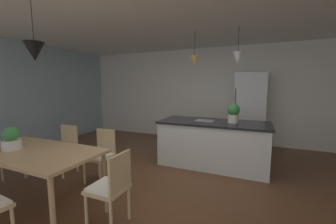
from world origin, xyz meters
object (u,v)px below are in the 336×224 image
object	(u,v)px
chair_kitchen_end	(111,186)
chair_far_right	(101,154)
kitchen_island	(213,143)
refrigerator	(250,111)
chair_far_left	(64,148)
potted_plant_on_island	(234,113)
dining_table	(33,155)
potted_plant_on_table	(11,139)

from	to	relation	value
chair_kitchen_end	chair_far_right	bearing A→B (deg)	136.32
chair_far_right	kitchen_island	xyz separation A→B (m)	(1.59, 1.47, -0.01)
refrigerator	chair_far_left	bearing A→B (deg)	-134.79
chair_kitchen_end	refrigerator	xyz separation A→B (m)	(1.30, 3.94, 0.50)
chair_far_left	refrigerator	size ratio (longest dim) A/B	0.45
chair_far_right	refrigerator	bearing A→B (deg)	54.51
kitchen_island	potted_plant_on_island	bearing A→B (deg)	0.00
chair_kitchen_end	refrigerator	size ratio (longest dim) A/B	0.45
dining_table	chair_far_right	size ratio (longest dim) A/B	2.20
chair_far_left	potted_plant_on_island	xyz separation A→B (m)	(2.83, 1.47, 0.62)
chair_kitchen_end	potted_plant_on_island	bearing A→B (deg)	65.35
chair_far_left	potted_plant_on_table	world-z (taller)	potted_plant_on_table
chair_far_left	chair_kitchen_end	size ratio (longest dim) A/B	1.00
dining_table	kitchen_island	world-z (taller)	kitchen_island
chair_far_left	potted_plant_on_table	xyz separation A→B (m)	(0.13, -0.95, 0.40)
potted_plant_on_island	potted_plant_on_table	distance (m)	3.63
chair_kitchen_end	kitchen_island	xyz separation A→B (m)	(0.69, 2.33, -0.01)
dining_table	potted_plant_on_island	distance (m)	3.37
chair_far_left	potted_plant_on_island	distance (m)	3.25
chair_far_right	chair_far_left	bearing A→B (deg)	-180.00
chair_kitchen_end	kitchen_island	world-z (taller)	kitchen_island
dining_table	chair_kitchen_end	bearing A→B (deg)	0.02
chair_far_right	potted_plant_on_table	distance (m)	1.26
chair_far_right	potted_plant_on_island	size ratio (longest dim) A/B	2.32
refrigerator	kitchen_island	bearing A→B (deg)	-110.80
kitchen_island	chair_far_right	bearing A→B (deg)	-137.12
refrigerator	potted_plant_on_island	xyz separation A→B (m)	(-0.24, -1.61, 0.13)
chair_kitchen_end	chair_far_left	bearing A→B (deg)	154.07
chair_kitchen_end	potted_plant_on_island	distance (m)	2.64
potted_plant_on_table	refrigerator	bearing A→B (deg)	54.02
kitchen_island	potted_plant_on_table	bearing A→B (deg)	-133.71
chair_far_left	kitchen_island	bearing A→B (deg)	31.03
chair_far_right	refrigerator	xyz separation A→B (m)	(2.20, 3.09, 0.50)
chair_far_right	potted_plant_on_table	bearing A→B (deg)	-127.53
refrigerator	dining_table	bearing A→B (deg)	-123.72
chair_far_left	chair_kitchen_end	world-z (taller)	same
chair_far_right	chair_kitchen_end	distance (m)	1.24
chair_far_right	potted_plant_on_island	distance (m)	2.53
dining_table	kitchen_island	xyz separation A→B (m)	(2.02, 2.33, -0.21)
refrigerator	chair_kitchen_end	bearing A→B (deg)	-108.32
chair_far_right	potted_plant_on_table	world-z (taller)	potted_plant_on_table
refrigerator	potted_plant_on_island	bearing A→B (deg)	-98.33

